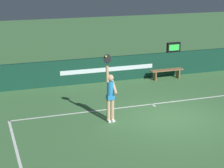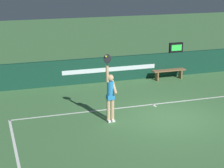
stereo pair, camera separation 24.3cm
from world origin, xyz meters
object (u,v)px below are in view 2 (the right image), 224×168
(tennis_player, at_px, (110,94))
(tennis_ball, at_px, (106,56))
(courtside_bench_near, at_px, (169,72))
(speed_display, at_px, (176,48))

(tennis_player, height_order, tennis_ball, tennis_player)
(tennis_ball, xyz_separation_m, courtside_bench_near, (4.60, 4.45, -2.03))
(tennis_ball, bearing_deg, speed_display, 43.88)
(speed_display, relative_size, tennis_ball, 10.44)
(speed_display, bearing_deg, courtside_bench_near, -137.66)
(tennis_ball, bearing_deg, tennis_player, 20.08)
(speed_display, relative_size, tennis_player, 0.29)
(tennis_player, distance_m, tennis_ball, 1.38)
(courtside_bench_near, bearing_deg, tennis_ball, -135.91)
(tennis_ball, distance_m, courtside_bench_near, 6.71)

